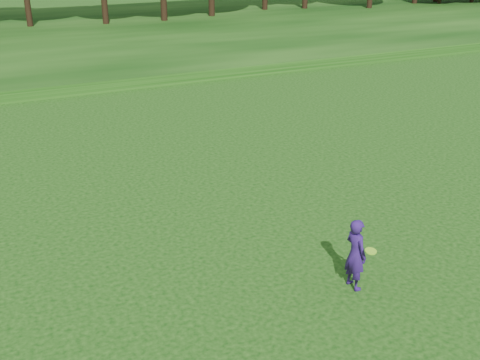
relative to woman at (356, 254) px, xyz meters
name	(u,v)px	position (x,y,z in m)	size (l,w,h in m)	color
ground	(240,303)	(-2.63, 0.50, -0.86)	(140.00, 140.00, 0.00)	#0D3B0B
berm	(32,40)	(-2.63, 34.50, -0.56)	(130.00, 30.00, 0.60)	#0D3B0B
walking_path	(70,91)	(-2.63, 20.50, -0.84)	(130.00, 1.60, 0.04)	gray
woman	(356,254)	(0.00, 0.00, 0.00)	(0.45, 0.88, 1.72)	navy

